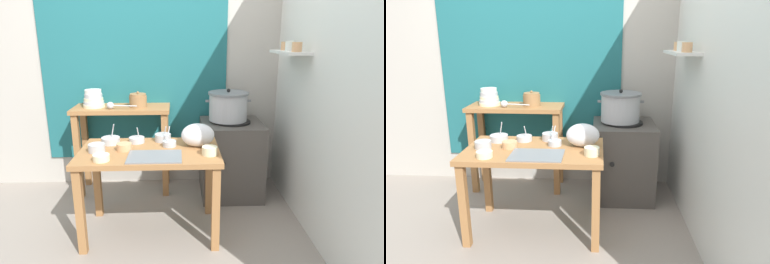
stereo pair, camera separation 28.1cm
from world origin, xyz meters
TOP-DOWN VIEW (x-y plane):
  - ground_plane at (0.00, 0.00)m, footprint 9.00×9.00m
  - wall_back at (0.08, 1.10)m, footprint 4.40×0.12m
  - wall_right at (1.40, 0.20)m, footprint 0.30×3.20m
  - prep_table at (0.06, 0.01)m, footprint 1.10×0.66m
  - back_shelf_table at (-0.27, 0.83)m, footprint 0.96×0.40m
  - stove_block at (0.82, 0.70)m, footprint 0.60×0.61m
  - steamer_pot at (0.78, 0.72)m, footprint 0.44×0.40m
  - clay_pot at (-0.11, 0.83)m, footprint 0.17×0.17m
  - bowl_stack_enamel at (-0.55, 0.83)m, footprint 0.21×0.21m
  - ladle at (-0.35, 0.73)m, footprint 0.30×0.08m
  - serving_tray at (0.11, -0.16)m, footprint 0.40×0.28m
  - plastic_bag at (0.45, 0.09)m, footprint 0.27×0.17m
  - prep_bowl_0 at (-0.27, -0.21)m, footprint 0.12×0.12m
  - prep_bowl_1 at (-0.14, 0.02)m, footprint 0.12×0.12m
  - prep_bowl_2 at (-0.06, 0.21)m, footprint 0.13×0.13m
  - prep_bowl_3 at (0.22, 0.10)m, footprint 0.11×0.11m
  - prep_bowl_4 at (-0.27, 0.19)m, footprint 0.15×0.15m
  - prep_bowl_5 at (-0.34, -0.01)m, footprint 0.13×0.13m
  - prep_bowl_6 at (0.52, -0.12)m, footprint 0.12×0.12m
  - prep_bowl_7 at (0.16, 0.24)m, footprint 0.14×0.14m

SIDE VIEW (x-z plane):
  - ground_plane at x=0.00m, z-range 0.00..0.00m
  - stove_block at x=0.82m, z-range -0.01..0.77m
  - prep_table at x=0.06m, z-range 0.25..0.97m
  - back_shelf_table at x=-0.27m, z-range 0.23..1.13m
  - serving_tray at x=0.11m, z-range 0.72..0.73m
  - prep_bowl_0 at x=-0.27m, z-range 0.72..0.77m
  - prep_bowl_2 at x=-0.06m, z-range 0.68..0.81m
  - prep_bowl_3 at x=0.22m, z-range 0.67..0.83m
  - prep_bowl_1 at x=-0.14m, z-range 0.72..0.78m
  - prep_bowl_4 at x=-0.27m, z-range 0.66..0.84m
  - prep_bowl_7 at x=0.16m, z-range 0.69..0.82m
  - prep_bowl_5 at x=-0.34m, z-range 0.72..0.79m
  - prep_bowl_6 at x=0.52m, z-range 0.72..0.79m
  - plastic_bag at x=0.45m, z-range 0.72..0.91m
  - steamer_pot at x=0.78m, z-range 0.76..1.08m
  - ladle at x=-0.35m, z-range 0.90..0.97m
  - clay_pot at x=-0.11m, z-range 0.89..1.04m
  - bowl_stack_enamel at x=-0.55m, z-range 0.89..1.07m
  - wall_right at x=1.40m, z-range 0.00..2.60m
  - wall_back at x=0.08m, z-range 0.00..2.60m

